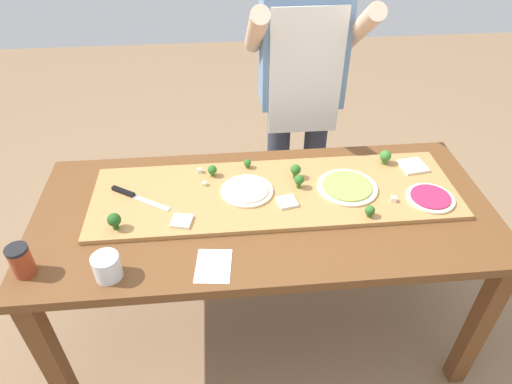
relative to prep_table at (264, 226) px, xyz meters
name	(u,v)px	position (x,y,z in m)	size (l,w,h in m)	color
ground_plane	(263,326)	(0.00, 0.00, -0.69)	(8.00, 8.00, 0.00)	#896B4C
prep_table	(264,226)	(0.00, 0.00, 0.00)	(1.82, 0.80, 0.80)	brown
cutting_board	(275,193)	(0.05, 0.07, 0.11)	(1.48, 0.45, 0.02)	#B27F47
chefs_knife	(132,195)	(-0.53, 0.09, 0.13)	(0.25, 0.17, 0.02)	#B7BABF
pizza_whole_cheese_artichoke	(247,191)	(-0.06, 0.08, 0.13)	(0.21, 0.21, 0.02)	beige
pizza_whole_beet_magenta	(430,198)	(0.66, -0.03, 0.13)	(0.19, 0.19, 0.02)	beige
pizza_whole_pesto_green	(347,187)	(0.35, 0.07, 0.13)	(0.25, 0.25, 0.02)	beige
pizza_slice_center	(287,202)	(0.09, -0.01, 0.13)	(0.07, 0.07, 0.01)	silver
pizza_slice_far_left	(413,166)	(0.67, 0.19, 0.13)	(0.11, 0.11, 0.01)	silver
pizza_slice_near_right	(182,221)	(-0.32, -0.08, 0.13)	(0.07, 0.07, 0.01)	silver
broccoli_floret_front_left	(370,211)	(0.39, -0.11, 0.15)	(0.04, 0.04, 0.05)	#366618
broccoli_floret_front_right	(212,170)	(-0.20, 0.20, 0.15)	(0.04, 0.04, 0.05)	#366618
broccoli_floret_back_left	(296,170)	(0.15, 0.16, 0.16)	(0.04, 0.04, 0.06)	#366618
broccoli_floret_center_right	(114,220)	(-0.56, -0.09, 0.16)	(0.05, 0.05, 0.07)	#2C5915
broccoli_floret_front_mid	(299,180)	(0.15, 0.09, 0.16)	(0.04, 0.04, 0.06)	#366618
broccoli_floret_back_mid	(247,163)	(-0.05, 0.25, 0.14)	(0.03, 0.03, 0.04)	#366618
broccoli_floret_center_left	(385,156)	(0.56, 0.23, 0.16)	(0.05, 0.05, 0.07)	#3F7220
cheese_crumble_a	(200,171)	(-0.26, 0.23, 0.13)	(0.02, 0.02, 0.02)	silver
cheese_crumble_b	(394,199)	(0.51, -0.03, 0.13)	(0.02, 0.02, 0.02)	silver
cheese_crumble_c	(205,184)	(-0.24, 0.14, 0.13)	(0.02, 0.02, 0.02)	silver
flour_cup	(107,268)	(-0.56, -0.30, 0.14)	(0.09, 0.09, 0.09)	white
sauce_jar	(21,261)	(-0.84, -0.26, 0.16)	(0.07, 0.07, 0.12)	#99381E
recipe_note	(213,266)	(-0.21, -0.29, 0.10)	(0.12, 0.16, 0.00)	white
cook_center	(301,84)	(0.25, 0.67, 0.30)	(0.54, 0.39, 1.67)	#333847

